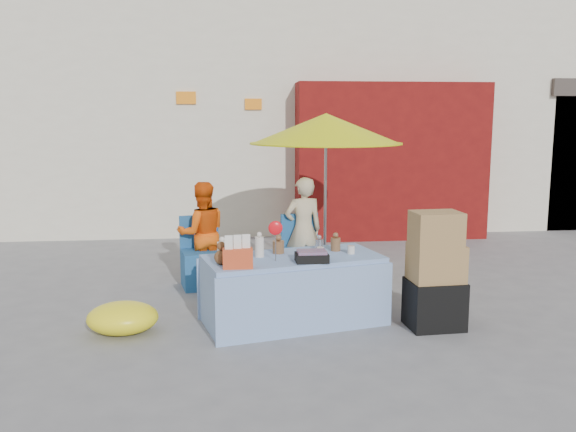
{
  "coord_description": "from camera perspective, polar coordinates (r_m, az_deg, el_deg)",
  "views": [
    {
      "loc": [
        -0.61,
        -5.78,
        2.06
      ],
      "look_at": [
        0.07,
        0.6,
        1.0
      ],
      "focal_mm": 38.0,
      "sensor_mm": 36.0,
      "label": 1
    }
  ],
  "objects": [
    {
      "name": "backdrop",
      "position": [
        13.39,
        -1.25,
        13.83
      ],
      "size": [
        14.0,
        8.0,
        7.8
      ],
      "color": "silver",
      "rests_on": "ground"
    },
    {
      "name": "umbrella",
      "position": [
        7.66,
        3.58,
        8.1
      ],
      "size": [
        1.9,
        1.9,
        2.09
      ],
      "color": "gray",
      "rests_on": "ground"
    },
    {
      "name": "ground",
      "position": [
        6.17,
        -0.04,
        -10.13
      ],
      "size": [
        80.0,
        80.0,
        0.0
      ],
      "primitive_type": "plane",
      "color": "slate",
      "rests_on": "ground"
    },
    {
      "name": "chair_right",
      "position": [
        7.55,
        1.53,
        -4.46
      ],
      "size": [
        0.56,
        0.55,
        0.85
      ],
      "rotation": [
        0.0,
        0.0,
        0.19
      ],
      "color": "#1F558F",
      "rests_on": "ground"
    },
    {
      "name": "chair_left",
      "position": [
        7.49,
        -8.02,
        -4.66
      ],
      "size": [
        0.56,
        0.55,
        0.85
      ],
      "rotation": [
        0.0,
        0.0,
        0.19
      ],
      "color": "#1F558F",
      "rests_on": "ground"
    },
    {
      "name": "tarp_bundle",
      "position": [
        6.1,
        -15.22,
        -9.19
      ],
      "size": [
        0.84,
        0.77,
        0.3
      ],
      "primitive_type": "ellipsoid",
      "rotation": [
        0.0,
        0.0,
        -0.41
      ],
      "color": "yellow",
      "rests_on": "ground"
    },
    {
      "name": "vendor_orange",
      "position": [
        7.54,
        -8.03,
        -1.62
      ],
      "size": [
        0.7,
        0.59,
        1.27
      ],
      "primitive_type": "imported",
      "rotation": [
        0.0,
        0.0,
        3.33
      ],
      "color": "#F3560C",
      "rests_on": "ground"
    },
    {
      "name": "market_table",
      "position": [
        6.13,
        0.41,
        -6.83
      ],
      "size": [
        1.92,
        1.22,
        1.07
      ],
      "rotation": [
        0.0,
        0.0,
        0.24
      ],
      "color": "#819ECF",
      "rests_on": "ground"
    },
    {
      "name": "box_stack",
      "position": [
        6.11,
        13.62,
        -5.37
      ],
      "size": [
        0.55,
        0.46,
        1.16
      ],
      "rotation": [
        0.0,
        0.0,
        0.06
      ],
      "color": "black",
      "rests_on": "ground"
    },
    {
      "name": "vendor_beige",
      "position": [
        7.59,
        1.44,
        -1.28
      ],
      "size": [
        0.53,
        0.4,
        1.31
      ],
      "primitive_type": "imported",
      "rotation": [
        0.0,
        0.0,
        3.33
      ],
      "color": "#CAB68E",
      "rests_on": "ground"
    }
  ]
}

